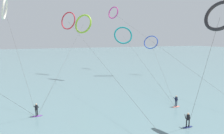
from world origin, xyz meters
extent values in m
cube|color=slate|center=(0.00, 106.09, 0.04)|extent=(400.00, 200.00, 0.08)
ellipsoid|color=navy|center=(6.31, 14.17, 0.11)|extent=(1.40, 0.40, 0.06)
cylinder|color=black|center=(6.43, 14.10, 0.54)|extent=(0.12, 0.12, 0.80)
cylinder|color=black|center=(6.19, 14.23, 0.54)|extent=(0.12, 0.12, 0.80)
cube|color=black|center=(6.31, 14.17, 1.25)|extent=(0.38, 0.32, 0.62)
sphere|color=tan|center=(6.31, 14.17, 1.67)|extent=(0.22, 0.22, 0.22)
cylinder|color=black|center=(6.51, 14.19, 1.30)|extent=(0.31, 0.49, 0.39)
cylinder|color=black|center=(6.11, 14.39, 1.30)|extent=(0.31, 0.49, 0.39)
ellipsoid|color=#EA7260|center=(9.67, 20.10, 0.11)|extent=(1.40, 0.40, 0.06)
cylinder|color=#191E38|center=(9.81, 20.12, 0.54)|extent=(0.12, 0.12, 0.80)
cylinder|color=#191E38|center=(9.53, 20.08, 0.54)|extent=(0.12, 0.12, 0.80)
cube|color=#191E38|center=(9.67, 20.10, 1.25)|extent=(0.35, 0.24, 0.62)
sphere|color=tan|center=(9.67, 20.10, 1.67)|extent=(0.22, 0.22, 0.22)
cylinder|color=#191E38|center=(9.89, 20.25, 1.30)|extent=(0.16, 0.51, 0.39)
cylinder|color=#191E38|center=(9.45, 20.19, 1.30)|extent=(0.16, 0.51, 0.39)
ellipsoid|color=purple|center=(-9.19, 24.04, 0.11)|extent=(1.40, 0.40, 0.06)
cylinder|color=black|center=(-9.11, 24.15, 0.54)|extent=(0.12, 0.12, 0.80)
cylinder|color=black|center=(-9.27, 23.92, 0.54)|extent=(0.12, 0.12, 0.80)
cube|color=black|center=(-9.19, 24.04, 1.25)|extent=(0.35, 0.38, 0.62)
sphere|color=tan|center=(-9.19, 24.04, 1.67)|extent=(0.22, 0.22, 0.22)
cylinder|color=black|center=(-9.07, 24.34, 1.30)|extent=(0.46, 0.36, 0.39)
cylinder|color=black|center=(-9.32, 23.98, 1.30)|extent=(0.46, 0.36, 0.39)
torus|color=#2647B7|center=(21.54, 45.06, 8.92)|extent=(4.01, 4.19, 3.72)
cylinder|color=#3F3F3F|center=(15.60, 32.58, 4.40)|extent=(11.90, 24.97, 8.81)
torus|color=teal|center=(13.69, 46.44, 10.80)|extent=(5.35, 3.41, 4.74)
cylinder|color=#3F3F3F|center=(11.68, 33.27, 5.30)|extent=(4.04, 26.35, 10.62)
torus|color=#8CC62D|center=(2.78, 46.14, 13.47)|extent=(4.35, 4.83, 4.75)
cylinder|color=#3F3F3F|center=(-3.21, 35.09, 6.63)|extent=(12.00, 22.12, 13.28)
torus|color=#CC288E|center=(16.68, 60.36, 18.40)|extent=(3.01, 4.29, 4.08)
cylinder|color=#3F3F3F|center=(15.58, 35.15, 9.12)|extent=(2.22, 50.43, 18.25)
torus|color=black|center=(9.16, 13.43, 12.32)|extent=(2.17, 3.65, 3.35)
cylinder|color=#3F3F3F|center=(7.74, 13.80, 6.07)|extent=(2.88, 0.77, 12.14)
torus|color=red|center=(0.80, 54.99, 14.84)|extent=(4.06, 4.72, 4.97)
cylinder|color=#3F3F3F|center=(0.89, 31.29, 7.34)|extent=(0.19, 47.40, 14.70)
torus|color=silver|center=(-13.12, 36.90, 14.87)|extent=(1.22, 3.71, 3.65)
cylinder|color=#3F3F3F|center=(-11.16, 30.47, 7.36)|extent=(3.96, 12.89, 14.73)
camera|label=1|loc=(-9.60, -2.16, 9.95)|focal=32.02mm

